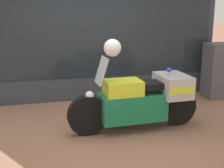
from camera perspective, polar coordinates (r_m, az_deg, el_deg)
name	(u,v)px	position (r m, az deg, el deg)	size (l,w,h in m)	color
ground_plane	(107,129)	(5.50, -0.95, -8.32)	(60.00, 60.00, 0.00)	#8E604C
shop_building	(66,22)	(6.99, -8.40, 11.10)	(6.03, 0.55, 3.46)	#333842
window_display	(106,77)	(7.34, -1.02, 1.21)	(4.53, 0.30, 1.83)	slate
paramedic_motorcycle	(142,99)	(5.39, 5.56, -2.71)	(2.33, 0.74, 1.30)	black
utility_cabinet	(223,70)	(7.67, 19.67, 2.36)	(0.86, 0.50, 1.26)	#4C4C51
white_helmet	(112,48)	(5.03, 0.08, 6.65)	(0.28, 0.28, 0.28)	white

